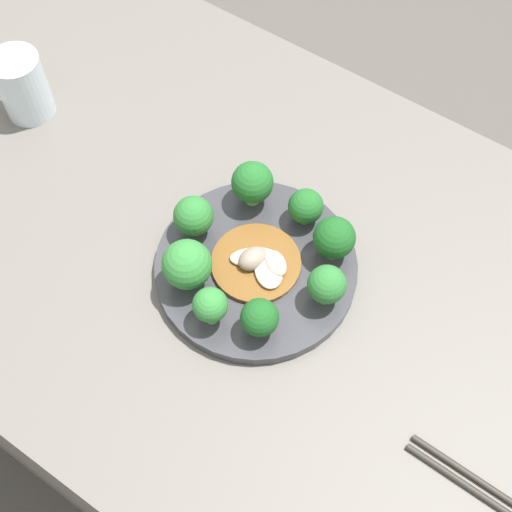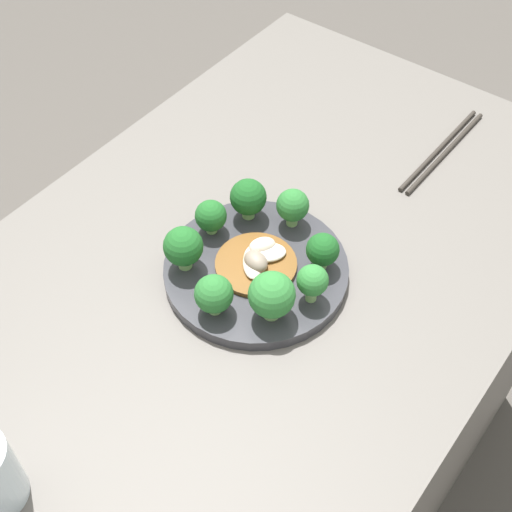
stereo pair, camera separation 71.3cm
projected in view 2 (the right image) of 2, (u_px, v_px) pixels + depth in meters
The scene contains 13 objects.
ground_plane at pixel (240, 510), 1.51m from camera, with size 8.00×8.00×0.00m, color #4C4742.
table at pixel (237, 425), 1.22m from camera, with size 1.19×0.67×0.76m.
plate at pixel (256, 270), 0.94m from camera, with size 0.24×0.24×0.02m.
broccoli_east at pixel (214, 294), 0.86m from camera, with size 0.05×0.05×0.06m.
broccoli_southeast at pixel (183, 247), 0.91m from camera, with size 0.05×0.05×0.06m.
broccoli_north at pixel (312, 281), 0.87m from camera, with size 0.04×0.04×0.06m.
broccoli_northwest at pixel (323, 250), 0.91m from camera, with size 0.04×0.04×0.05m.
broccoli_northeast at pixel (272, 295), 0.85m from camera, with size 0.06×0.06×0.07m.
broccoli_southwest at pixel (248, 198), 0.97m from camera, with size 0.05×0.05×0.06m.
broccoli_west at pixel (293, 206), 0.96m from camera, with size 0.05×0.05×0.06m.
broccoli_south at pixel (211, 216), 0.95m from camera, with size 0.04×0.04×0.05m.
stirfry_center at pixel (258, 260), 0.93m from camera, with size 0.11×0.11×0.03m.
chopsticks at pixel (442, 151), 1.11m from camera, with size 0.23×0.02×0.01m.
Camera 2 is at (0.44, 0.38, 1.50)m, focal length 50.00 mm.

